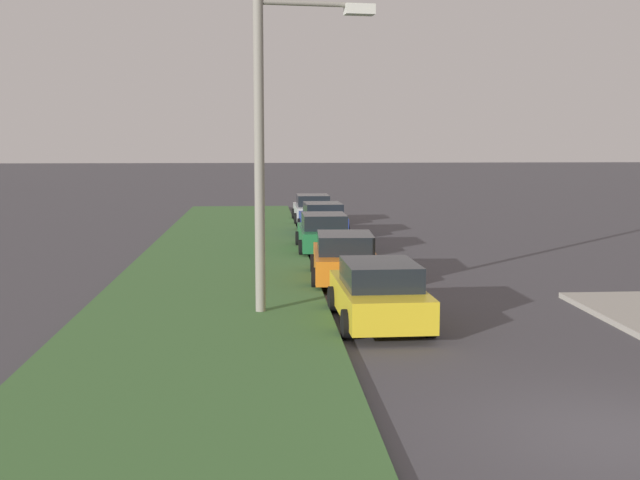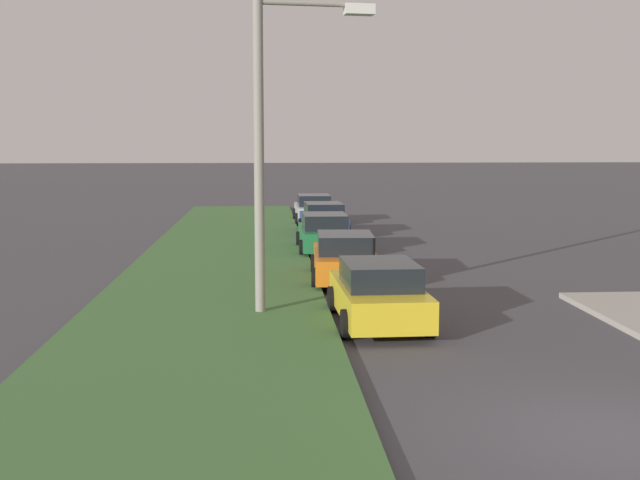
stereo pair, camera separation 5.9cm
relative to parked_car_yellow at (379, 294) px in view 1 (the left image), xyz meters
name	(u,v)px [view 1 (the left image)]	position (x,y,z in m)	size (l,w,h in m)	color
ground	(620,437)	(-7.24, -2.39, -0.72)	(300.00, 300.00, 0.00)	#423F44
grass_median	(210,300)	(2.76, 4.03, -0.66)	(60.00, 6.00, 0.12)	#3D6633
parked_car_yellow	(379,294)	(0.00, 0.00, 0.00)	(4.34, 2.09, 1.47)	gold
parked_car_orange	(345,258)	(5.61, 0.21, 0.00)	(4.39, 2.19, 1.47)	orange
parked_car_green	(324,233)	(12.12, 0.33, 0.00)	(4.30, 2.03, 1.47)	#1E6B38
parked_car_blue	(323,219)	(17.56, -0.03, 0.00)	(4.36, 2.13, 1.47)	#23389E
parked_car_silver	(313,209)	(23.09, 0.07, 0.00)	(4.31, 2.04, 1.47)	#B2B5BA
streetlight	(274,132)	(1.12, 2.35, 3.67)	(0.63, 2.87, 7.50)	gray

